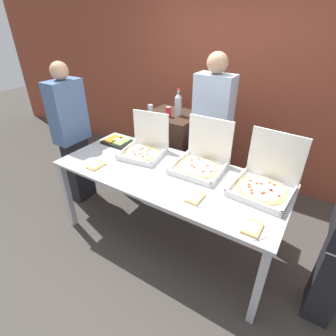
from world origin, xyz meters
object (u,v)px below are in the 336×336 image
at_px(paper_plate_front_left, 96,166).
at_px(veggie_tray, 117,142).
at_px(soda_can_colored, 168,112).
at_px(person_guest_plaid, 211,136).
at_px(paper_plate_front_right, 195,198).
at_px(paper_plate_front_center, 252,228).
at_px(soda_can_silver, 150,110).
at_px(person_guest_cap, 72,135).
at_px(pizza_box_near_left, 201,160).
at_px(pizza_box_near_right, 265,181).
at_px(pizza_box_far_left, 145,147).
at_px(soda_bottle, 178,104).

bearing_deg(paper_plate_front_left, veggie_tray, 110.53).
xyz_separation_m(soda_can_colored, person_guest_plaid, (0.63, -0.11, -0.14)).
relative_size(paper_plate_front_right, paper_plate_front_center, 1.10).
distance_m(paper_plate_front_center, person_guest_plaid, 1.35).
relative_size(veggie_tray, soda_can_silver, 2.59).
bearing_deg(person_guest_cap, veggie_tray, 110.75).
bearing_deg(paper_plate_front_left, soda_can_colored, 84.20).
height_order(pizza_box_near_left, paper_plate_front_left, pizza_box_near_left).
bearing_deg(paper_plate_front_right, soda_can_silver, 138.71).
height_order(pizza_box_near_right, paper_plate_front_left, pizza_box_near_right).
xyz_separation_m(pizza_box_far_left, soda_bottle, (-0.04, 0.76, 0.27)).
relative_size(pizza_box_far_left, paper_plate_front_right, 2.15).
bearing_deg(person_guest_cap, pizza_box_near_right, 94.57).
bearing_deg(paper_plate_front_center, paper_plate_front_right, 169.21).
relative_size(pizza_box_near_left, person_guest_cap, 0.28).
relative_size(pizza_box_near_right, veggie_tray, 1.62).
relative_size(pizza_box_near_right, paper_plate_front_left, 2.11).
relative_size(paper_plate_front_left, veggie_tray, 0.77).
height_order(paper_plate_front_right, veggie_tray, veggie_tray).
xyz_separation_m(paper_plate_front_right, soda_can_silver, (-1.18, 1.04, 0.25)).
height_order(paper_plate_front_left, person_guest_plaid, person_guest_plaid).
distance_m(paper_plate_front_left, soda_bottle, 1.31).
bearing_deg(soda_can_colored, person_guest_cap, -136.09).
bearing_deg(soda_can_silver, pizza_box_near_right, -20.09).
distance_m(paper_plate_front_left, person_guest_plaid, 1.28).
bearing_deg(person_guest_cap, soda_bottle, 135.18).
bearing_deg(soda_can_colored, soda_can_silver, -168.82).
height_order(pizza_box_far_left, veggie_tray, pizza_box_far_left).
height_order(paper_plate_front_left, veggie_tray, veggie_tray).
xyz_separation_m(pizza_box_far_left, paper_plate_front_right, (0.83, -0.44, -0.06)).
bearing_deg(person_guest_plaid, veggie_tray, 28.12).
height_order(pizza_box_near_left, paper_plate_front_center, pizza_box_near_left).
bearing_deg(veggie_tray, paper_plate_front_center, -17.87).
bearing_deg(veggie_tray, pizza_box_near_right, -0.83).
bearing_deg(person_guest_plaid, pizza_box_near_right, 144.60).
bearing_deg(paper_plate_front_right, pizza_box_near_right, 45.78).
xyz_separation_m(paper_plate_front_right, veggie_tray, (-1.26, 0.47, 0.01)).
distance_m(pizza_box_near_left, paper_plate_front_right, 0.53).
distance_m(paper_plate_front_center, veggie_tray, 1.85).
xyz_separation_m(paper_plate_front_center, soda_can_colored, (-1.45, 1.18, 0.25)).
xyz_separation_m(pizza_box_near_left, person_guest_cap, (-1.61, -0.22, -0.02)).
relative_size(soda_bottle, soda_can_silver, 2.68).
bearing_deg(person_guest_plaid, paper_plate_front_right, 107.67).
height_order(paper_plate_front_left, soda_can_silver, soda_can_silver).
bearing_deg(pizza_box_near_right, pizza_box_far_left, -175.15).
bearing_deg(soda_can_colored, soda_bottle, 56.43).
distance_m(veggie_tray, person_guest_plaid, 1.08).
distance_m(pizza_box_near_left, pizza_box_near_right, 0.62).
height_order(paper_plate_front_center, person_guest_plaid, person_guest_plaid).
distance_m(soda_can_colored, person_guest_plaid, 0.66).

